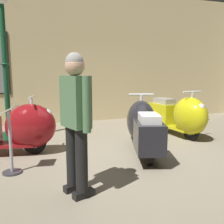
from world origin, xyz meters
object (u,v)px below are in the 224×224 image
Objects in this scene: scooter_1 at (143,126)px; lamppost at (4,54)px; scooter_0 at (15,128)px; visitor_0 at (76,115)px; scooter_2 at (181,116)px; info_stanchion at (11,146)px.

lamppost is at bearing 72.89° from scooter_1.
scooter_0 is 2.07m from visitor_0.
scooter_2 reaches higher than info_stanchion.
scooter_0 is 1.05× the size of visitor_0.
scooter_0 reaches higher than info_stanchion.
visitor_0 is (0.97, -2.94, -0.86)m from lamppost.
scooter_0 is 0.98× the size of scooter_1.
scooter_1 reaches higher than info_stanchion.
scooter_0 is at bearing -93.84° from scooter_2.
scooter_1 is (2.26, -0.54, 0.01)m from scooter_0.
lamppost is 1.86× the size of visitor_0.
visitor_0 reaches higher than scooter_0.
scooter_0 is at bearing -80.30° from lamppost.
scooter_1 is 1.00× the size of scooter_2.
lamppost is at bearing -110.42° from scooter_2.
visitor_0 is at bearing 148.26° from scooter_1.
scooter_1 is at bearing -67.35° from scooter_2.
info_stanchion is (-2.27, -0.37, -0.07)m from scooter_1.
lamppost reaches higher than scooter_1.
info_stanchion is at bearing -85.05° from lamppost.
scooter_1 is at bearing 21.69° from visitor_0.
info_stanchion is (0.17, -1.99, -1.43)m from lamppost.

